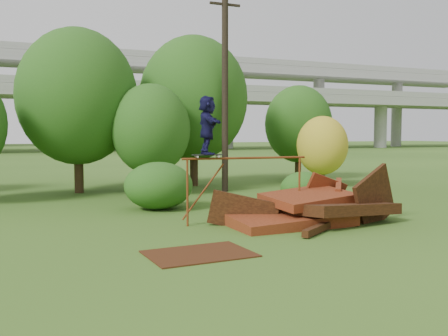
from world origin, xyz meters
name	(u,v)px	position (x,y,z in m)	size (l,w,h in m)	color
ground	(284,236)	(0.00, 0.00, 0.00)	(240.00, 240.00, 0.00)	#2D5116
scrap_pile	(312,210)	(1.61, 1.24, 0.39)	(5.78, 3.25, 2.07)	#491F0D
grind_rail	(246,173)	(-0.11, 2.05, 1.43)	(3.72, 0.35, 1.90)	#6B3010
skateboard	(207,155)	(-1.24, 2.14, 1.97)	(0.86, 0.29, 0.09)	black
skater	(207,125)	(-1.24, 2.14, 2.79)	(1.50, 0.48, 1.62)	#111037
flat_plate	(199,254)	(-2.63, -0.96, 0.01)	(2.19, 1.56, 0.03)	#3D1D0D
tree_1	(77,97)	(-3.61, 11.39, 4.12)	(5.06, 5.06, 7.04)	black
tree_2	(151,129)	(-0.90, 9.57, 2.73)	(3.29, 3.29, 4.63)	black
tree_3	(194,98)	(1.93, 12.20, 4.25)	(5.24, 5.24, 7.27)	black
tree_4	(322,146)	(7.50, 9.44, 1.98)	(2.46, 2.46, 3.40)	black
tree_5	(298,124)	(8.40, 13.11, 3.07)	(3.71, 3.71, 5.21)	black
shrub_left	(159,186)	(-1.72, 5.49, 0.80)	(2.33, 2.15, 1.61)	#204D14
shrub_right	(303,188)	(3.40, 4.56, 0.60)	(1.68, 1.54, 1.19)	#204D14
utility_pole	(225,89)	(2.38, 9.37, 4.48)	(1.40, 0.28, 8.82)	black
freeway_overpass	(59,78)	(0.00, 62.92, 10.32)	(160.00, 15.00, 13.70)	gray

